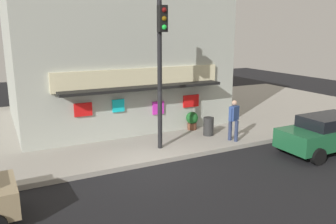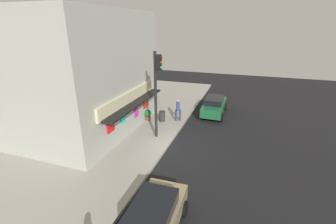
# 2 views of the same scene
# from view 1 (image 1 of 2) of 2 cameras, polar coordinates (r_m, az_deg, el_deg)

# --- Properties ---
(ground_plane) EXTENTS (51.28, 51.28, 0.00)m
(ground_plane) POSITION_cam_1_polar(r_m,az_deg,el_deg) (12.60, -3.20, -8.99)
(ground_plane) COLOR black
(sidewalk) EXTENTS (34.19, 12.57, 0.18)m
(sidewalk) POSITION_cam_1_polar(r_m,az_deg,el_deg) (18.22, -11.25, -1.89)
(sidewalk) COLOR #A39E93
(sidewalk) RESTS_ON ground_plane
(corner_building) EXTENTS (10.01, 9.24, 8.13)m
(corner_building) POSITION_cam_1_polar(r_m,az_deg,el_deg) (18.84, -9.65, 11.46)
(corner_building) COLOR #ADB2A8
(corner_building) RESTS_ON sidewalk
(traffic_light) EXTENTS (0.32, 0.58, 5.71)m
(traffic_light) POSITION_cam_1_polar(r_m,az_deg,el_deg) (13.11, -1.22, 9.07)
(traffic_light) COLOR black
(traffic_light) RESTS_ON sidewalk
(trash_can) EXTENTS (0.47, 0.47, 0.82)m
(trash_can) POSITION_cam_1_polar(r_m,az_deg,el_deg) (15.59, 6.73, -2.38)
(trash_can) COLOR #2D2D2D
(trash_can) RESTS_ON sidewalk
(pedestrian) EXTENTS (0.61, 0.49, 1.77)m
(pedestrian) POSITION_cam_1_polar(r_m,az_deg,el_deg) (14.81, 10.85, -1.05)
(pedestrian) COLOR navy
(pedestrian) RESTS_ON sidewalk
(potted_plant_by_doorway) EXTENTS (0.58, 0.58, 0.86)m
(potted_plant_by_doorway) POSITION_cam_1_polar(r_m,az_deg,el_deg) (16.42, 4.01, -1.31)
(potted_plant_by_doorway) COLOR brown
(potted_plant_by_doorway) RESTS_ON sidewalk
(parked_car_green) EXTENTS (4.27, 1.90, 1.51)m
(parked_car_green) POSITION_cam_1_polar(r_m,az_deg,el_deg) (15.23, 24.99, -3.15)
(parked_car_green) COLOR #1E6038
(parked_car_green) RESTS_ON ground_plane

